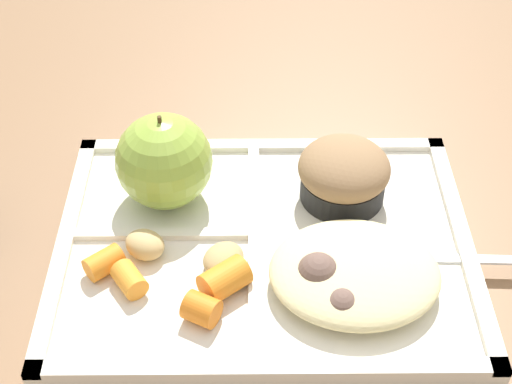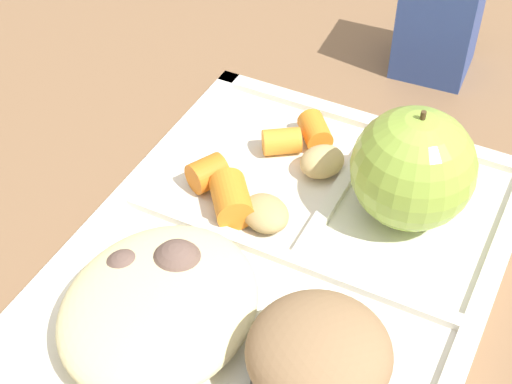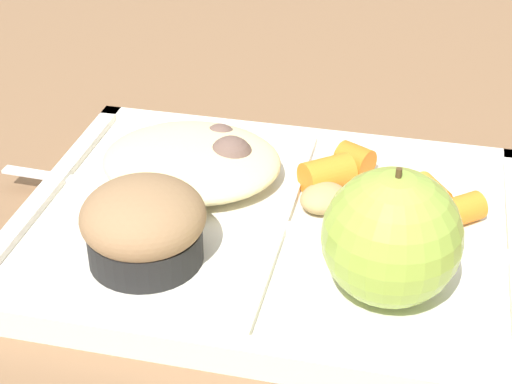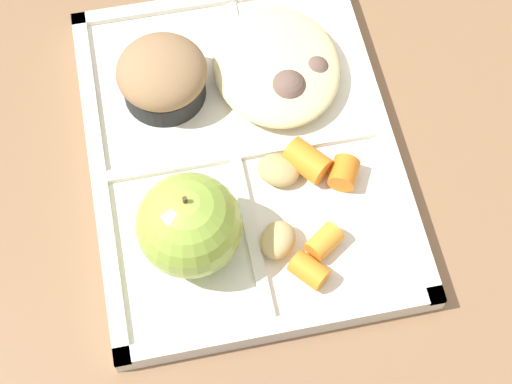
# 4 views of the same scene
# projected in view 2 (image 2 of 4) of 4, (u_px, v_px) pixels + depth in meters

# --- Properties ---
(ground) EXTENTS (6.00, 6.00, 0.00)m
(ground) POSITION_uv_depth(u_px,v_px,m) (277.00, 283.00, 0.52)
(ground) COLOR #846042
(lunch_tray) EXTENTS (0.35, 0.27, 0.02)m
(lunch_tray) POSITION_uv_depth(u_px,v_px,m) (278.00, 274.00, 0.51)
(lunch_tray) COLOR silver
(lunch_tray) RESTS_ON ground
(green_apple) EXTENTS (0.08, 0.08, 0.09)m
(green_apple) POSITION_uv_depth(u_px,v_px,m) (413.00, 169.00, 0.51)
(green_apple) COLOR #93B742
(green_apple) RESTS_ON lunch_tray
(bran_muffin) EXTENTS (0.08, 0.08, 0.05)m
(bran_muffin) POSITION_uv_depth(u_px,v_px,m) (318.00, 360.00, 0.42)
(bran_muffin) COLOR black
(bran_muffin) RESTS_ON lunch_tray
(carrot_slice_edge) EXTENTS (0.03, 0.03, 0.02)m
(carrot_slice_edge) POSITION_uv_depth(u_px,v_px,m) (208.00, 173.00, 0.55)
(carrot_slice_edge) COLOR orange
(carrot_slice_edge) RESTS_ON lunch_tray
(carrot_slice_tilted) EXTENTS (0.04, 0.03, 0.02)m
(carrot_slice_tilted) POSITION_uv_depth(u_px,v_px,m) (315.00, 131.00, 0.59)
(carrot_slice_tilted) COLOR orange
(carrot_slice_tilted) RESTS_ON lunch_tray
(carrot_slice_diagonal) EXTENTS (0.04, 0.04, 0.03)m
(carrot_slice_diagonal) POSITION_uv_depth(u_px,v_px,m) (231.00, 199.00, 0.53)
(carrot_slice_diagonal) COLOR orange
(carrot_slice_diagonal) RESTS_ON lunch_tray
(carrot_slice_large) EXTENTS (0.03, 0.03, 0.02)m
(carrot_slice_large) POSITION_uv_depth(u_px,v_px,m) (282.00, 141.00, 0.58)
(carrot_slice_large) COLOR orange
(carrot_slice_large) RESTS_ON lunch_tray
(potato_chunk_small) EXTENTS (0.05, 0.05, 0.02)m
(potato_chunk_small) POSITION_uv_depth(u_px,v_px,m) (265.00, 213.00, 0.53)
(potato_chunk_small) COLOR tan
(potato_chunk_small) RESTS_ON lunch_tray
(potato_chunk_browned) EXTENTS (0.04, 0.04, 0.02)m
(potato_chunk_browned) POSITION_uv_depth(u_px,v_px,m) (322.00, 162.00, 0.56)
(potato_chunk_browned) COLOR tan
(potato_chunk_browned) RESTS_ON lunch_tray
(egg_noodle_pile) EXTENTS (0.13, 0.12, 0.03)m
(egg_noodle_pile) POSITION_uv_depth(u_px,v_px,m) (159.00, 306.00, 0.47)
(egg_noodle_pile) COLOR beige
(egg_noodle_pile) RESTS_ON lunch_tray
(meatball_center) EXTENTS (0.03, 0.03, 0.03)m
(meatball_center) POSITION_uv_depth(u_px,v_px,m) (178.00, 266.00, 0.48)
(meatball_center) COLOR brown
(meatball_center) RESTS_ON lunch_tray
(meatball_side) EXTENTS (0.03, 0.03, 0.03)m
(meatball_side) POSITION_uv_depth(u_px,v_px,m) (125.00, 272.00, 0.48)
(meatball_side) COLOR brown
(meatball_side) RESTS_ON lunch_tray
(milk_carton) EXTENTS (0.07, 0.07, 0.10)m
(milk_carton) POSITION_uv_depth(u_px,v_px,m) (440.00, 19.00, 0.66)
(milk_carton) COLOR #334C99
(milk_carton) RESTS_ON ground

